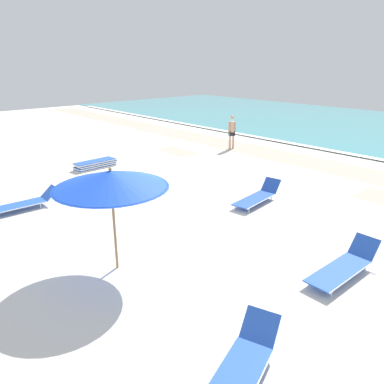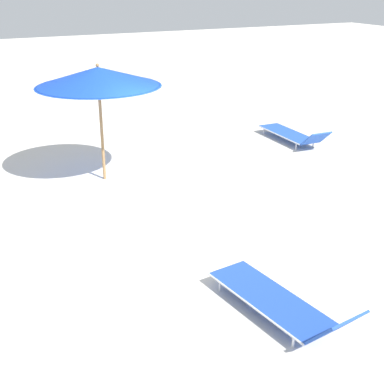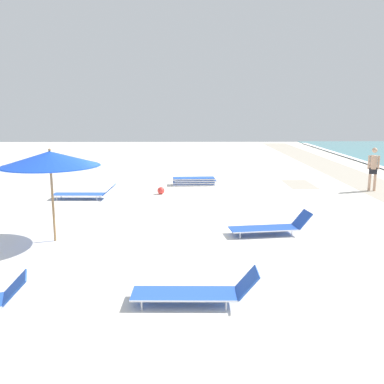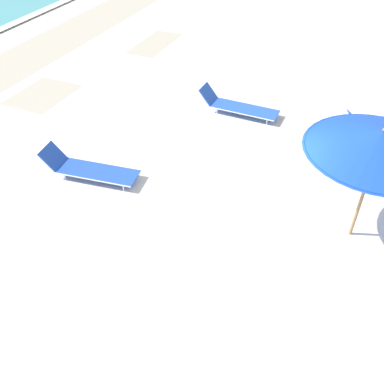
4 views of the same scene
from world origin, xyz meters
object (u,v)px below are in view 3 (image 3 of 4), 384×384
Objects in this scene: sun_lounger_under_umbrella at (271,227)px; sun_lounger_near_water_left at (85,193)px; beach_ball at (161,191)px; sun_lounger_beside_umbrella at (197,292)px; beach_umbrella at (50,159)px; lounger_stack at (194,181)px; beachgoer_wading_adult at (373,167)px.

sun_lounger_under_umbrella is 0.96× the size of sun_lounger_near_water_left.
sun_lounger_under_umbrella is 7.95× the size of beach_ball.
sun_lounger_near_water_left is at bearing -154.31° from sun_lounger_beside_umbrella.
beach_umbrella is 1.27× the size of lounger_stack.
beach_umbrella reaches higher than beachgoer_wading_adult.
beach_umbrella is 1.05× the size of sun_lounger_near_water_left.
beach_umbrella is 1.39× the size of beachgoer_wading_adult.
sun_lounger_near_water_left is at bearing -154.95° from beachgoer_wading_adult.
beach_umbrella is 8.96m from lounger_stack.
beach_ball is at bearing -171.83° from sun_lounger_beside_umbrella.
beachgoer_wading_adult reaches higher than lounger_stack.
sun_lounger_near_water_left is at bearing -134.66° from sun_lounger_under_umbrella.
lounger_stack is at bearing -173.31° from beachgoer_wading_adult.
beach_umbrella is 12.77m from beachgoer_wading_adult.
beach_umbrella is 1.10× the size of sun_lounger_under_umbrella.
lounger_stack is at bearing 154.95° from beach_umbrella.
beach_umbrella is at bearing 5.92° from sun_lounger_near_water_left.
beach_ball is (-0.87, 2.78, -0.07)m from sun_lounger_near_water_left.
lounger_stack is at bearing -179.71° from sun_lounger_beside_umbrella.
sun_lounger_near_water_left reaches higher than lounger_stack.
beachgoer_wading_adult is at bearing 75.84° from lounger_stack.
beachgoer_wading_adult is 6.30× the size of beach_ball.
beachgoer_wading_adult is at bearing 120.73° from beach_umbrella.
beach_umbrella is 5.42m from sun_lounger_near_water_left.
lounger_stack is 0.87× the size of sun_lounger_under_umbrella.
sun_lounger_near_water_left reaches higher than beach_ball.
beach_ball is (1.99, -1.34, -0.02)m from lounger_stack.
beach_umbrella is 5.98m from sun_lounger_under_umbrella.
sun_lounger_under_umbrella is at bearing 94.94° from beach_umbrella.
beach_umbrella is at bearing -28.07° from lounger_stack.
beach_umbrella is at bearing -21.71° from beach_ball.
sun_lounger_beside_umbrella is 9.60m from beach_ball.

